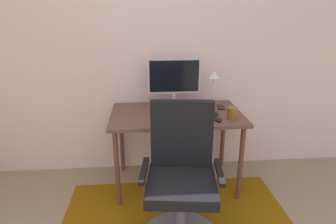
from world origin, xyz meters
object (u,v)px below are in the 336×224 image
(keyboard, at_px, (181,121))
(cell_phone, at_px, (221,107))
(desk_lamp, at_px, (214,85))
(office_chair, at_px, (181,190))
(coffee_cup, at_px, (232,113))
(desk, at_px, (176,121))
(monitor, at_px, (174,78))
(computer_mouse, at_px, (218,119))

(keyboard, height_order, cell_phone, keyboard)
(keyboard, distance_m, desk_lamp, 0.45)
(desk_lamp, bearing_deg, office_chair, -118.81)
(office_chair, bearing_deg, keyboard, 90.77)
(coffee_cup, relative_size, office_chair, 0.10)
(desk, height_order, desk_lamp, desk_lamp)
(desk, xyz_separation_m, monitor, (-0.00, 0.22, 0.36))
(monitor, xyz_separation_m, computer_mouse, (0.34, -0.45, -0.27))
(keyboard, xyz_separation_m, desk_lamp, (0.31, 0.17, 0.27))
(keyboard, bearing_deg, desk_lamp, 28.65)
(computer_mouse, bearing_deg, cell_phone, 71.92)
(coffee_cup, distance_m, office_chair, 0.85)
(computer_mouse, bearing_deg, desk, 145.41)
(monitor, bearing_deg, coffee_cup, -40.20)
(desk, relative_size, keyboard, 2.80)
(keyboard, xyz_separation_m, coffee_cup, (0.46, 0.06, 0.04))
(monitor, distance_m, keyboard, 0.53)
(desk, distance_m, computer_mouse, 0.42)
(desk, bearing_deg, cell_phone, 15.32)
(desk, bearing_deg, office_chair, -93.56)
(keyboard, bearing_deg, office_chair, -96.31)
(cell_phone, height_order, office_chair, office_chair)
(office_chair, bearing_deg, coffee_cup, 54.09)
(computer_mouse, relative_size, cell_phone, 0.74)
(cell_phone, distance_m, office_chair, 1.05)
(computer_mouse, distance_m, cell_phone, 0.37)
(cell_phone, relative_size, desk_lamp, 0.35)
(keyboard, relative_size, desk_lamp, 1.07)
(keyboard, bearing_deg, coffee_cup, 7.28)
(coffee_cup, xyz_separation_m, desk_lamp, (-0.15, 0.11, 0.23))
(desk_lamp, height_order, office_chair, desk_lamp)
(desk_lamp, bearing_deg, coffee_cup, -36.40)
(desk_lamp, bearing_deg, keyboard, -151.35)
(coffee_cup, height_order, desk_lamp, desk_lamp)
(desk_lamp, bearing_deg, computer_mouse, -84.67)
(monitor, height_order, coffee_cup, monitor)
(computer_mouse, height_order, coffee_cup, coffee_cup)
(monitor, xyz_separation_m, cell_phone, (0.45, -0.09, -0.28))
(office_chair, bearing_deg, desk_lamp, 68.26)
(desk, distance_m, cell_phone, 0.47)
(desk_lamp, bearing_deg, cell_phone, 55.83)
(cell_phone, bearing_deg, desk_lamp, -115.14)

